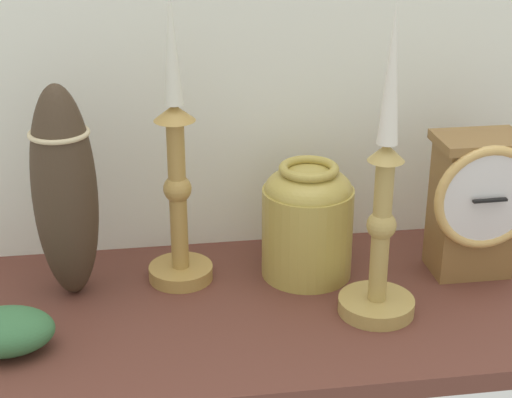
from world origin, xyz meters
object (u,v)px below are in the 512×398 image
object	(u,v)px
candlestick_tall_center	(177,181)
brass_vase_jar	(308,218)
candlestick_tall_left	(382,221)
mantel_clock	(476,203)
tall_ceramic_vase	(65,192)

from	to	relation	value
candlestick_tall_center	brass_vase_jar	world-z (taller)	candlestick_tall_center
candlestick_tall_left	brass_vase_jar	bearing A→B (deg)	120.34
mantel_clock	tall_ceramic_vase	size ratio (longest dim) A/B	0.70
candlestick_tall_center	tall_ceramic_vase	size ratio (longest dim) A/B	1.40
candlestick_tall_center	candlestick_tall_left	bearing A→B (deg)	-27.41
mantel_clock	candlestick_tall_center	size ratio (longest dim) A/B	0.50
candlestick_tall_left	tall_ceramic_vase	bearing A→B (deg)	164.10
mantel_clock	candlestick_tall_center	world-z (taller)	candlestick_tall_center
tall_ceramic_vase	mantel_clock	bearing A→B (deg)	-2.70
mantel_clock	candlestick_tall_center	distance (cm)	37.86
candlestick_tall_center	tall_ceramic_vase	world-z (taller)	candlestick_tall_center
candlestick_tall_left	candlestick_tall_center	xyz separation A→B (cm)	(-22.67, 11.76, 1.63)
mantel_clock	tall_ceramic_vase	xyz separation A→B (cm)	(-50.96, 2.40, 3.71)
brass_vase_jar	tall_ceramic_vase	distance (cm)	30.38
mantel_clock	brass_vase_jar	distance (cm)	21.41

